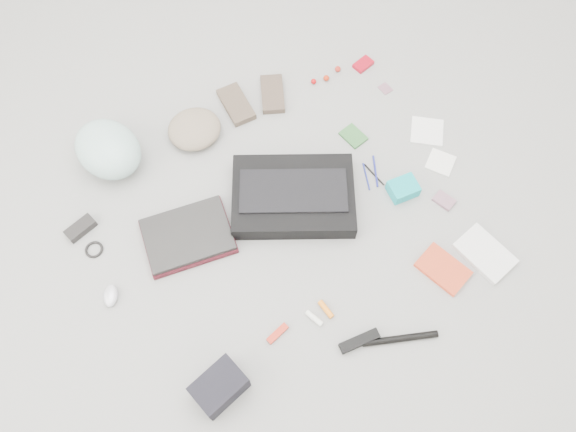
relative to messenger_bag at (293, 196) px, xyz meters
name	(u,v)px	position (x,y,z in m)	size (l,w,h in m)	color
ground_plane	(288,222)	(-0.06, -0.07, -0.04)	(4.00, 4.00, 0.00)	gray
messenger_bag	(293,196)	(0.00, 0.00, 0.00)	(0.48, 0.34, 0.08)	black
bag_flap	(293,191)	(0.00, 0.00, 0.05)	(0.41, 0.19, 0.01)	black
laptop_sleeve	(188,237)	(-0.43, 0.03, -0.03)	(0.33, 0.25, 0.02)	#46121A
laptop	(187,234)	(-0.43, 0.03, -0.01)	(0.32, 0.23, 0.02)	black
bike_helmet	(108,149)	(-0.59, 0.49, 0.05)	(0.24, 0.30, 0.18)	#ABD5D2
beanie	(194,129)	(-0.23, 0.46, 0.00)	(0.22, 0.21, 0.08)	gray
mitten_left	(236,104)	(-0.02, 0.52, -0.02)	(0.10, 0.20, 0.03)	brown
mitten_right	(272,94)	(0.14, 0.50, -0.03)	(0.10, 0.19, 0.03)	brown
power_brick	(81,228)	(-0.80, 0.24, -0.02)	(0.12, 0.05, 0.03)	black
cable_coil	(94,250)	(-0.78, 0.14, -0.03)	(0.07, 0.07, 0.01)	black
mouse	(111,296)	(-0.78, -0.07, -0.02)	(0.05, 0.09, 0.03)	silver
camera_bag	(219,387)	(-0.54, -0.55, 0.02)	(0.17, 0.12, 0.11)	black
multitool	(277,333)	(-0.28, -0.46, -0.03)	(0.09, 0.02, 0.01)	red
toiletry_tube_white	(314,318)	(-0.14, -0.47, -0.03)	(0.02, 0.02, 0.07)	silver
toiletry_tube_orange	(326,309)	(-0.09, -0.45, -0.03)	(0.02, 0.02, 0.07)	orange
u_lock	(359,341)	(-0.04, -0.61, -0.02)	(0.15, 0.04, 0.03)	black
bike_pump	(400,339)	(0.10, -0.66, -0.03)	(0.03, 0.03, 0.27)	black
book_red	(443,269)	(0.38, -0.51, -0.03)	(0.12, 0.18, 0.02)	#DF4725
book_white	(485,254)	(0.56, -0.52, -0.03)	(0.14, 0.21, 0.02)	silver
notepad	(353,136)	(0.36, 0.16, -0.03)	(0.08, 0.10, 0.01)	#2E602E
pen_blue	(366,176)	(0.32, -0.03, -0.04)	(0.01, 0.01, 0.13)	navy
pen_black	(374,175)	(0.35, -0.04, -0.04)	(0.01, 0.01, 0.12)	black
pen_navy	(375,171)	(0.36, -0.02, -0.04)	(0.01, 0.01, 0.15)	navy
accordion_wallet	(403,189)	(0.41, -0.15, -0.01)	(0.11, 0.09, 0.06)	#0EA8B2
card_deck	(444,200)	(0.54, -0.26, -0.03)	(0.06, 0.08, 0.02)	gray
napkin_top	(427,131)	(0.66, 0.05, -0.04)	(0.13, 0.13, 0.01)	silver
napkin_bottom	(441,162)	(0.63, -0.10, -0.04)	(0.10, 0.10, 0.01)	silver
lollipop_a	(314,81)	(0.34, 0.49, -0.03)	(0.02, 0.02, 0.02)	#AD090B
lollipop_b	(326,78)	(0.40, 0.48, -0.03)	(0.03, 0.03, 0.03)	#AF250C
lollipop_c	(338,69)	(0.47, 0.51, -0.03)	(0.03, 0.03, 0.03)	maroon
altoids_tin	(363,64)	(0.58, 0.48, -0.03)	(0.09, 0.06, 0.02)	#A90D1F
stamp_sheet	(385,89)	(0.61, 0.33, -0.04)	(0.05, 0.05, 0.00)	#895A6D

